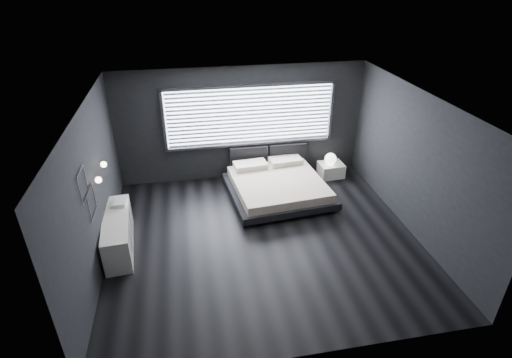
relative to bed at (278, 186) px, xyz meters
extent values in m
plane|color=black|center=(-0.65, -1.57, -0.27)|extent=(6.00, 6.00, 0.00)
plane|color=white|center=(-0.65, -1.57, 2.53)|extent=(6.00, 6.00, 0.00)
cube|color=black|center=(-0.65, 1.18, 1.13)|extent=(6.00, 0.04, 2.80)
cube|color=black|center=(-0.65, -4.32, 1.13)|extent=(6.00, 0.04, 2.80)
cube|color=black|center=(-3.65, -1.57, 1.13)|extent=(0.04, 5.50, 2.80)
cube|color=black|center=(2.35, -1.57, 1.13)|extent=(0.04, 5.50, 2.80)
cube|color=white|center=(-0.45, 1.16, 1.34)|extent=(4.00, 0.02, 1.38)
cube|color=#47474C|center=(-2.49, 1.13, 1.34)|extent=(0.06, 0.08, 1.48)
cube|color=#47474C|center=(1.59, 1.13, 1.34)|extent=(0.06, 0.08, 1.48)
cube|color=#47474C|center=(-0.45, 1.13, 2.07)|extent=(4.14, 0.08, 0.06)
cube|color=#47474C|center=(-0.45, 1.13, 0.61)|extent=(4.14, 0.08, 0.06)
cube|color=silver|center=(-0.45, 1.10, 1.34)|extent=(3.94, 0.03, 1.32)
cube|color=black|center=(-0.50, 1.07, 0.30)|extent=(0.96, 0.16, 0.52)
cube|color=black|center=(0.50, 1.07, 0.30)|extent=(0.96, 0.16, 0.52)
cylinder|color=silver|center=(-3.60, -1.52, 1.33)|extent=(0.10, 0.02, 0.02)
sphere|color=#FFE5B7|center=(-3.53, -1.52, 1.33)|extent=(0.11, 0.11, 0.11)
cylinder|color=silver|center=(-3.60, -0.92, 1.33)|extent=(0.10, 0.02, 0.02)
sphere|color=#FFE5B7|center=(-3.53, -0.92, 1.33)|extent=(0.11, 0.11, 0.11)
cube|color=#47474C|center=(-3.62, -2.12, 1.81)|extent=(0.01, 0.46, 0.02)
cube|color=#47474C|center=(-3.62, -2.12, 1.35)|extent=(0.01, 0.46, 0.02)
cube|color=#47474C|center=(-3.62, -1.89, 1.58)|extent=(0.01, 0.02, 0.46)
cube|color=#47474C|center=(-3.62, -2.35, 1.58)|extent=(0.01, 0.02, 0.46)
cube|color=#47474C|center=(-3.62, -1.87, 1.34)|extent=(0.01, 0.46, 0.02)
cube|color=#47474C|center=(-3.62, -1.87, 0.88)|extent=(0.01, 0.46, 0.02)
cube|color=#47474C|center=(-3.62, -1.64, 1.11)|extent=(0.01, 0.02, 0.46)
cube|color=#47474C|center=(-3.62, -2.10, 1.11)|extent=(0.01, 0.02, 0.46)
cube|color=black|center=(-0.87, -0.99, -0.23)|extent=(0.13, 0.13, 0.08)
cube|color=black|center=(1.04, -0.81, -0.23)|extent=(0.13, 0.13, 0.08)
cube|color=black|center=(-1.03, 0.72, -0.23)|extent=(0.13, 0.13, 0.08)
cube|color=black|center=(0.88, 0.90, -0.23)|extent=(0.13, 0.13, 0.08)
cube|color=black|center=(0.00, -0.04, -0.11)|extent=(2.41, 2.32, 0.16)
cube|color=beige|center=(0.00, -0.04, 0.08)|extent=(2.16, 2.16, 0.20)
cube|color=beige|center=(-0.52, 0.70, 0.24)|extent=(0.82, 0.50, 0.13)
cube|color=beige|center=(0.38, 0.79, 0.24)|extent=(0.82, 0.50, 0.13)
cube|color=white|center=(1.58, 0.72, -0.09)|extent=(0.62, 0.53, 0.35)
sphere|color=white|center=(1.53, 0.70, 0.23)|extent=(0.30, 0.30, 0.30)
cube|color=white|center=(-3.43, -1.32, 0.07)|extent=(0.60, 1.72, 0.67)
cube|color=#47474C|center=(-3.19, -1.30, 0.07)|extent=(0.14, 1.66, 0.65)
cube|color=white|center=(-3.40, -0.81, 0.43)|extent=(0.32, 0.39, 0.04)
cube|color=white|center=(-3.39, -0.83, 0.47)|extent=(0.24, 0.32, 0.03)
camera|label=1|loc=(-1.97, -7.85, 4.60)|focal=28.00mm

